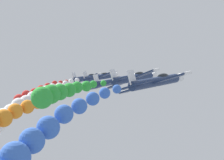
{
  "coord_description": "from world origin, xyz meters",
  "views": [
    {
      "loc": [
        47.62,
        -58.05,
        130.71
      ],
      "look_at": [
        0.0,
        0.0,
        120.86
      ],
      "focal_mm": 67.56,
      "sensor_mm": 36.0,
      "label": 1
    }
  ],
  "objects": [
    {
      "name": "airplane_left_outer",
      "position": [
        10.9,
        -8.26,
        122.9
      ],
      "size": [
        9.01,
        10.35,
        3.89
      ],
      "rotation": [
        0.0,
        -0.38,
        0.0
      ],
      "color": "navy"
    },
    {
      "name": "smoke_trail_right_inner",
      "position": [
        -0.03,
        -20.59,
        118.6
      ],
      "size": [
        2.62,
        20.79,
        4.81
      ],
      "color": "orange"
    },
    {
      "name": "airplane_left_inner",
      "position": [
        -10.38,
        8.65,
        119.76
      ],
      "size": [
        9.04,
        10.35,
        3.79
      ],
      "rotation": [
        0.0,
        -0.37,
        0.0
      ],
      "color": "navy"
    },
    {
      "name": "smoke_trail_left_inner",
      "position": [
        -9.74,
        -13.71,
        116.47
      ],
      "size": [
        3.53,
        22.38,
        7.2
      ],
      "color": "white"
    },
    {
      "name": "airplane_right_inner",
      "position": [
        -0.17,
        0.55,
        120.5
      ],
      "size": [
        9.14,
        10.35,
        3.53
      ],
      "rotation": [
        0.0,
        -0.34,
        0.0
      ],
      "color": "navy"
    },
    {
      "name": "smoke_trail_left_outer",
      "position": [
        12.71,
        -25.21,
        122.99
      ],
      "size": [
        4.41,
        14.74,
        2.41
      ],
      "color": "green"
    },
    {
      "name": "smoke_trail_right_outer",
      "position": [
        22.09,
        -36.7,
        121.45
      ],
      "size": [
        3.37,
        17.78,
        5.97
      ],
      "color": "blue"
    },
    {
      "name": "smoke_trail_lead",
      "position": [
        -22.3,
        0.26,
        116.12
      ],
      "size": [
        2.58,
        14.95,
        4.32
      ],
      "color": "red"
    },
    {
      "name": "airplane_right_outer",
      "position": [
        21.02,
        -17.62,
        124.22
      ],
      "size": [
        9.16,
        10.35,
        3.51
      ],
      "rotation": [
        0.0,
        -0.33,
        0.0
      ],
      "color": "navy"
    },
    {
      "name": "airplane_lead",
      "position": [
        -21.87,
        17.12,
        117.88
      ],
      "size": [
        9.12,
        10.35,
        3.57
      ],
      "rotation": [
        0.0,
        -0.34,
        0.0
      ],
      "color": "navy"
    }
  ]
}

